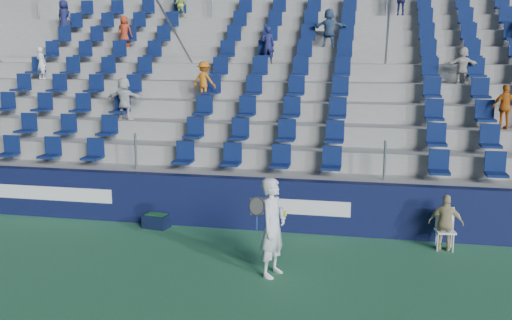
{
  "coord_description": "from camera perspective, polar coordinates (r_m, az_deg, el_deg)",
  "views": [
    {
      "loc": [
        2.71,
        -9.34,
        4.08
      ],
      "look_at": [
        0.2,
        2.8,
        1.7
      ],
      "focal_mm": 40.0,
      "sensor_mm": 36.0,
      "label": 1
    }
  ],
  "objects": [
    {
      "name": "line_judge_chair",
      "position": [
        12.6,
        18.37,
        -6.24
      ],
      "size": [
        0.43,
        0.44,
        0.87
      ],
      "color": "white",
      "rests_on": "ground"
    },
    {
      "name": "tennis_player",
      "position": [
        10.45,
        1.7,
        -6.73
      ],
      "size": [
        0.71,
        0.77,
        1.84
      ],
      "color": "silver",
      "rests_on": "ground"
    },
    {
      "name": "line_judge",
      "position": [
        12.44,
        18.47,
        -5.99
      ],
      "size": [
        0.73,
        0.38,
        1.18
      ],
      "primitive_type": "imported",
      "rotation": [
        0.0,
        0.0,
        3.0
      ],
      "color": "tan",
      "rests_on": "ground"
    },
    {
      "name": "grandstand",
      "position": [
        17.9,
        2.91,
        4.61
      ],
      "size": [
        24.0,
        8.17,
        6.63
      ],
      "color": "#9C9C97",
      "rests_on": "ground"
    },
    {
      "name": "ground",
      "position": [
        10.55,
        -4.24,
        -11.92
      ],
      "size": [
        70.0,
        70.0,
        0.0
      ],
      "primitive_type": "plane",
      "color": "#31724A",
      "rests_on": "ground"
    },
    {
      "name": "sponsor_wall",
      "position": [
        13.25,
        -0.53,
        -4.36
      ],
      "size": [
        24.0,
        0.32,
        1.2
      ],
      "color": "#10163D",
      "rests_on": "ground"
    },
    {
      "name": "ball_bin",
      "position": [
        13.61,
        -9.93,
        -5.96
      ],
      "size": [
        0.64,
        0.47,
        0.33
      ],
      "color": "#0F1837",
      "rests_on": "ground"
    }
  ]
}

